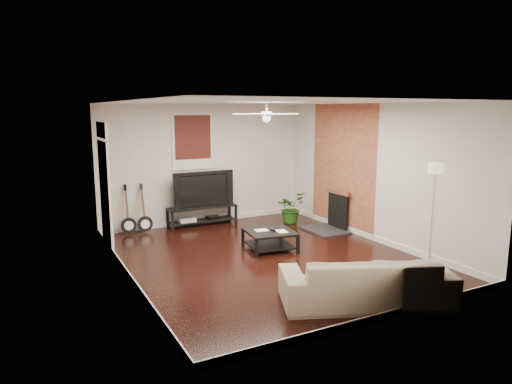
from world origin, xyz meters
The scene contains 14 objects.
room centered at (0.00, 0.00, 1.40)m, with size 5.01×6.01×2.81m.
brick_accent centered at (2.49, 1.00, 1.40)m, with size 0.02×2.20×2.80m, color #A25534.
fireplace centered at (2.20, 1.00, 0.46)m, with size 0.80×1.10×0.92m, color black.
window_back centered at (-0.30, 2.97, 1.95)m, with size 1.00×0.06×1.30m, color #401411.
door_left centered at (-2.46, 1.90, 1.25)m, with size 0.08×1.00×2.50m, color white.
tv_stand centered at (-0.18, 2.78, 0.23)m, with size 1.62×0.43×0.45m, color black.
tv centered at (-0.18, 2.80, 0.87)m, with size 1.45×0.19×0.84m, color black.
coffee_table centered at (0.29, 0.38, 0.19)m, with size 0.88×0.88×0.37m, color black.
sofa centered at (0.23, -2.45, 0.34)m, with size 2.33×0.91×0.68m, color tan.
floor_lamp centered at (1.58, -2.35, 0.95)m, with size 0.31×0.31×1.91m, color white, non-canonical shape.
potted_plant centered at (1.77, 2.00, 0.37)m, with size 0.67×0.58×0.75m, color #215217.
guitar_left centered at (-1.89, 2.75, 0.55)m, with size 0.34×0.24×1.09m, color black, non-canonical shape.
guitar_right centered at (-1.54, 2.72, 0.55)m, with size 0.34×0.24×1.09m, color black, non-canonical shape.
ceiling_fan centered at (0.00, 0.00, 2.60)m, with size 1.24×1.24×0.32m, color white, non-canonical shape.
Camera 1 is at (-3.93, -7.11, 2.66)m, focal length 32.22 mm.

